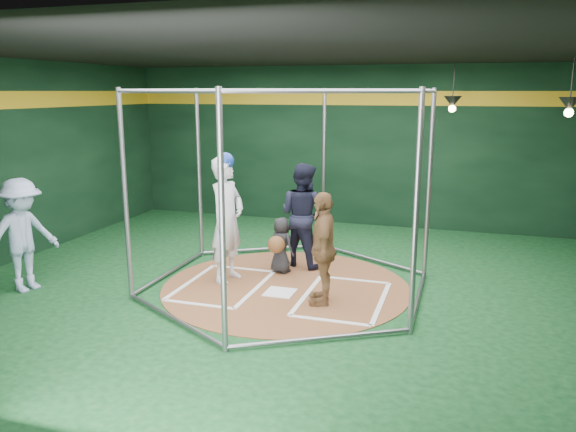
% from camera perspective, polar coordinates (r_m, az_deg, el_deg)
% --- Properties ---
extents(room_shell, '(10.10, 9.10, 3.53)m').
position_cam_1_polar(room_shell, '(8.29, -0.19, 4.28)').
color(room_shell, '#0C3515').
rests_on(room_shell, ground).
extents(clay_disc, '(3.80, 3.80, 0.01)m').
position_cam_1_polar(clay_disc, '(8.71, -0.20, -7.18)').
color(clay_disc, brown).
rests_on(clay_disc, ground).
extents(home_plate, '(0.43, 0.43, 0.01)m').
position_cam_1_polar(home_plate, '(8.44, -0.83, -7.76)').
color(home_plate, white).
rests_on(home_plate, clay_disc).
extents(batter_box_left, '(1.17, 1.77, 0.01)m').
position_cam_1_polar(batter_box_left, '(8.81, -6.64, -6.96)').
color(batter_box_left, white).
rests_on(batter_box_left, clay_disc).
extents(batter_box_right, '(1.17, 1.77, 0.01)m').
position_cam_1_polar(batter_box_right, '(8.25, 5.62, -8.31)').
color(batter_box_right, white).
rests_on(batter_box_right, clay_disc).
extents(batting_cage, '(4.05, 4.67, 3.00)m').
position_cam_1_polar(batting_cage, '(8.32, -0.21, 2.55)').
color(batting_cage, gray).
rests_on(batting_cage, ground).
extents(pendant_lamp_near, '(0.34, 0.34, 0.90)m').
position_cam_1_polar(pendant_lamp_near, '(11.41, 16.37, 11.03)').
color(pendant_lamp_near, black).
rests_on(pendant_lamp_near, room_shell).
extents(pendant_lamp_far, '(0.34, 0.34, 0.90)m').
position_cam_1_polar(pendant_lamp_far, '(9.92, 26.70, 10.06)').
color(pendant_lamp_far, black).
rests_on(pendant_lamp_far, room_shell).
extents(batter_figure, '(0.59, 0.79, 2.03)m').
position_cam_1_polar(batter_figure, '(8.77, -6.22, -0.23)').
color(batter_figure, silver).
rests_on(batter_figure, clay_disc).
extents(visitor_leopard, '(0.59, 1.00, 1.60)m').
position_cam_1_polar(visitor_leopard, '(7.84, 3.59, -3.27)').
color(visitor_leopard, '#A67847').
rests_on(visitor_leopard, clay_disc).
extents(catcher_figure, '(0.53, 0.61, 0.93)m').
position_cam_1_polar(catcher_figure, '(9.20, -0.77, -2.96)').
color(catcher_figure, black).
rests_on(catcher_figure, clay_disc).
extents(umpire, '(1.04, 0.92, 1.77)m').
position_cam_1_polar(umpire, '(9.52, 1.51, 0.12)').
color(umpire, black).
rests_on(umpire, clay_disc).
extents(bystander_blue, '(0.89, 1.23, 1.71)m').
position_cam_1_polar(bystander_blue, '(9.23, -25.34, -1.78)').
color(bystander_blue, '#99ACCA').
rests_on(bystander_blue, ground).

